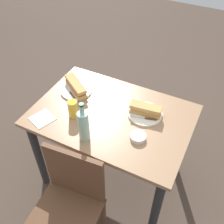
{
  "coord_description": "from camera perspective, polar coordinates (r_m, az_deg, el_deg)",
  "views": [
    {
      "loc": [
        -0.59,
        1.16,
        2.03
      ],
      "look_at": [
        0.0,
        0.0,
        0.77
      ],
      "focal_mm": 42.73,
      "sensor_mm": 36.0,
      "label": 1
    }
  ],
  "objects": [
    {
      "name": "ground_plane",
      "position": [
        2.41,
        -0.0,
        -13.27
      ],
      "size": [
        8.0,
        8.0,
        0.0
      ],
      "primitive_type": "plane",
      "color": "#47382D"
    },
    {
      "name": "dining_table",
      "position": [
        1.92,
        -0.0,
        -3.19
      ],
      "size": [
        1.08,
        0.74,
        0.75
      ],
      "color": "#997251",
      "rests_on": "ground"
    },
    {
      "name": "chair_far",
      "position": [
        1.76,
        -9.0,
        -18.35
      ],
      "size": [
        0.43,
        0.43,
        0.85
      ],
      "color": "brown",
      "rests_on": "ground"
    },
    {
      "name": "plate_near",
      "position": [
        2.02,
        -7.64,
        4.63
      ],
      "size": [
        0.24,
        0.24,
        0.01
      ],
      "primitive_type": "cylinder",
      "color": "silver",
      "rests_on": "dining_table"
    },
    {
      "name": "baguette_sandwich_near",
      "position": [
        2.0,
        -7.75,
        5.55
      ],
      "size": [
        0.25,
        0.2,
        0.07
      ],
      "color": "tan",
      "rests_on": "plate_near"
    },
    {
      "name": "knife_near",
      "position": [
        2.0,
        -8.93,
        4.2
      ],
      "size": [
        0.16,
        0.11,
        0.01
      ],
      "color": "silver",
      "rests_on": "plate_near"
    },
    {
      "name": "plate_far",
      "position": [
        1.83,
        7.08,
        -0.4
      ],
      "size": [
        0.24,
        0.24,
        0.01
      ],
      "primitive_type": "cylinder",
      "color": "silver",
      "rests_on": "dining_table"
    },
    {
      "name": "baguette_sandwich_far",
      "position": [
        1.8,
        7.19,
        0.54
      ],
      "size": [
        0.22,
        0.1,
        0.07
      ],
      "color": "tan",
      "rests_on": "plate_far"
    },
    {
      "name": "knife_far",
      "position": [
        1.79,
        7.05,
        -1.34
      ],
      "size": [
        0.18,
        0.06,
        0.01
      ],
      "color": "silver",
      "rests_on": "plate_far"
    },
    {
      "name": "water_bottle",
      "position": [
        1.61,
        -6.11,
        -2.85
      ],
      "size": [
        0.07,
        0.07,
        0.29
      ],
      "color": "#99C6B7",
      "rests_on": "dining_table"
    },
    {
      "name": "beer_glass",
      "position": [
        1.79,
        -8.35,
        0.65
      ],
      "size": [
        0.07,
        0.07,
        0.13
      ],
      "primitive_type": "cylinder",
      "color": "gold",
      "rests_on": "dining_table"
    },
    {
      "name": "olive_bowl",
      "position": [
        1.68,
        5.6,
        -5.31
      ],
      "size": [
        0.1,
        0.1,
        0.03
      ],
      "primitive_type": "cylinder",
      "color": "silver",
      "rests_on": "dining_table"
    },
    {
      "name": "paper_napkin",
      "position": [
        1.85,
        -14.67,
        -1.36
      ],
      "size": [
        0.18,
        0.18,
        0.0
      ],
      "primitive_type": "cube",
      "rotation": [
        0.0,
        0.0,
        -0.35
      ],
      "color": "white",
      "rests_on": "dining_table"
    }
  ]
}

